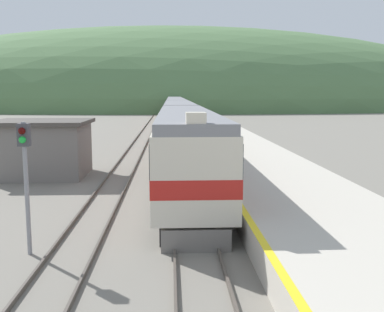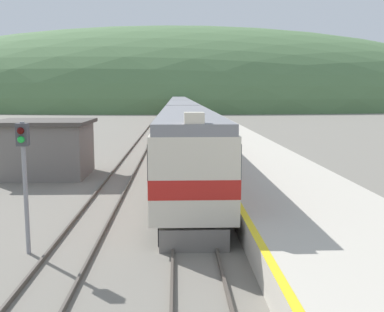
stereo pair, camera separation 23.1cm
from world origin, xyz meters
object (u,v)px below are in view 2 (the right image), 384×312
object	(u,v)px
carriage_second	(182,120)
signal_post_siding	(24,161)
carriage_fourth	(179,106)
express_train_lead_car	(187,146)
carriage_third	(180,111)

from	to	relation	value
carriage_second	signal_post_siding	size ratio (longest dim) A/B	5.36
carriage_second	carriage_fourth	distance (m)	47.73
carriage_second	express_train_lead_car	bearing A→B (deg)	-90.00
carriage_third	signal_post_siding	xyz separation A→B (m)	(-5.40, -56.61, 0.77)
carriage_fourth	signal_post_siding	distance (m)	80.66
signal_post_siding	carriage_third	bearing A→B (deg)	84.55
express_train_lead_car	carriage_second	world-z (taller)	express_train_lead_car
carriage_third	carriage_fourth	size ratio (longest dim) A/B	1.00
carriage_third	carriage_fourth	distance (m)	23.87
express_train_lead_car	carriage_third	distance (m)	46.74
signal_post_siding	carriage_second	bearing A→B (deg)	80.64
express_train_lead_car	signal_post_siding	bearing A→B (deg)	-118.67
carriage_third	signal_post_siding	size ratio (longest dim) A/B	5.36
carriage_third	carriage_fourth	xyz separation A→B (m)	(0.00, 23.87, 0.00)
express_train_lead_car	carriage_fourth	size ratio (longest dim) A/B	0.89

